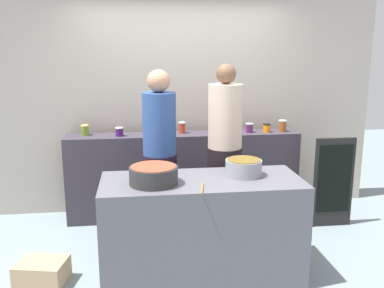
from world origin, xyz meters
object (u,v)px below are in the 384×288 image
(preserve_jar_2, at_px, (162,128))
(preserve_jar_7, at_px, (282,126))
(preserve_jar_1, at_px, (119,132))
(cook_in_cap, at_px, (224,165))
(preserve_jar_6, at_px, (267,128))
(wooden_spoon, at_px, (202,189))
(cooking_pot_center, at_px, (244,167))
(cooking_pot_left, at_px, (154,175))
(cook_with_tongs, at_px, (160,169))
(chalkboard_sign, at_px, (333,182))
(preserve_jar_0, at_px, (85,130))
(preserve_jar_4, at_px, (227,128))
(bread_crate, at_px, (42,272))
(preserve_jar_5, at_px, (249,128))
(preserve_jar_3, at_px, (182,128))

(preserve_jar_2, distance_m, preserve_jar_7, 1.43)
(preserve_jar_1, bearing_deg, cook_in_cap, -35.34)
(preserve_jar_6, height_order, wooden_spoon, preserve_jar_6)
(preserve_jar_6, relative_size, cooking_pot_center, 0.32)
(preserve_jar_7, distance_m, cooking_pot_left, 2.15)
(preserve_jar_6, bearing_deg, preserve_jar_7, 2.97)
(cooking_pot_center, distance_m, wooden_spoon, 0.54)
(preserve_jar_1, bearing_deg, preserve_jar_7, 0.80)
(cooking_pot_left, bearing_deg, cook_with_tongs, 82.52)
(wooden_spoon, relative_size, cook_in_cap, 0.13)
(wooden_spoon, xyz_separation_m, chalkboard_sign, (1.66, 1.15, -0.38))
(preserve_jar_0, height_order, cook_with_tongs, cook_with_tongs)
(preserve_jar_4, relative_size, bread_crate, 0.35)
(cooking_pot_left, bearing_deg, preserve_jar_5, 50.71)
(cook_in_cap, distance_m, chalkboard_sign, 1.37)
(cooking_pot_center, bearing_deg, bread_crate, -178.81)
(preserve_jar_4, relative_size, cook_with_tongs, 0.08)
(preserve_jar_1, xyz_separation_m, preserve_jar_4, (1.23, -0.01, 0.02))
(preserve_jar_4, distance_m, cooking_pot_center, 1.28)
(preserve_jar_3, xyz_separation_m, preserve_jar_5, (0.79, -0.06, -0.01))
(cooking_pot_left, xyz_separation_m, cook_in_cap, (0.73, 0.68, -0.13))
(bread_crate, bearing_deg, preserve_jar_1, 64.27)
(preserve_jar_1, distance_m, preserve_jar_3, 0.72)
(preserve_jar_4, bearing_deg, cooking_pot_left, -122.84)
(preserve_jar_4, xyz_separation_m, bread_crate, (-1.87, -1.31, -0.97))
(preserve_jar_2, distance_m, preserve_jar_4, 0.76)
(preserve_jar_1, xyz_separation_m, preserve_jar_3, (0.72, 0.08, 0.02))
(preserve_jar_5, height_order, cooking_pot_left, preserve_jar_5)
(cooking_pot_left, xyz_separation_m, cook_with_tongs, (0.09, 0.66, -0.14))
(preserve_jar_0, bearing_deg, preserve_jar_5, -2.25)
(preserve_jar_4, relative_size, wooden_spoon, 0.57)
(preserve_jar_0, height_order, preserve_jar_2, preserve_jar_2)
(preserve_jar_1, height_order, cooking_pot_left, preserve_jar_1)
(preserve_jar_1, xyz_separation_m, preserve_jar_5, (1.50, 0.02, 0.00))
(preserve_jar_6, bearing_deg, cook_with_tongs, -149.30)
(preserve_jar_5, bearing_deg, preserve_jar_4, -173.11)
(preserve_jar_6, distance_m, cooking_pot_center, 1.44)
(preserve_jar_7, xyz_separation_m, cook_in_cap, (-0.86, -0.77, -0.24))
(preserve_jar_0, relative_size, cook_with_tongs, 0.07)
(preserve_jar_3, bearing_deg, cooking_pot_center, -73.98)
(cooking_pot_left, bearing_deg, bread_crate, 174.01)
(preserve_jar_4, xyz_separation_m, preserve_jar_6, (0.48, 0.03, -0.02))
(preserve_jar_2, bearing_deg, preserve_jar_5, -4.10)
(bread_crate, bearing_deg, preserve_jar_5, 32.07)
(wooden_spoon, relative_size, cook_with_tongs, 0.14)
(cooking_pot_center, bearing_deg, cook_in_cap, 95.93)
(preserve_jar_6, distance_m, preserve_jar_7, 0.20)
(preserve_jar_2, height_order, preserve_jar_6, preserve_jar_2)
(wooden_spoon, distance_m, chalkboard_sign, 2.05)
(cooking_pot_center, xyz_separation_m, wooden_spoon, (-0.41, -0.33, -0.06))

